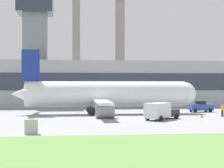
# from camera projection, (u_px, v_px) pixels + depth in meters

# --- Properties ---
(ground_plane) EXTENTS (400.00, 400.00, 0.00)m
(ground_plane) POSITION_uv_depth(u_px,v_px,m) (111.00, 117.00, 50.94)
(ground_plane) COLOR gray
(terminal_building) EXTENTS (87.24, 13.69, 22.77)m
(terminal_building) POSITION_uv_depth(u_px,v_px,m) (93.00, 82.00, 78.13)
(terminal_building) COLOR #9EA3AD
(terminal_building) RESTS_ON ground_plane
(smokestack_left) EXTENTS (2.63, 2.63, 36.69)m
(smokestack_left) POSITION_uv_depth(u_px,v_px,m) (76.00, 37.00, 109.47)
(smokestack_left) COLOR gray
(smokestack_left) RESTS_ON ground_plane
(smokestack_right) EXTENTS (3.38, 3.38, 31.79)m
(smokestack_right) POSITION_uv_depth(u_px,v_px,m) (120.00, 47.00, 113.73)
(smokestack_right) COLOR gray
(smokestack_right) RESTS_ON ground_plane
(airplane) EXTENTS (28.10, 23.90, 9.70)m
(airplane) POSITION_uv_depth(u_px,v_px,m) (104.00, 95.00, 56.62)
(airplane) COLOR white
(airplane) RESTS_ON ground_plane
(pushback_tug) EXTENTS (3.84, 2.57, 1.79)m
(pushback_tug) POSITION_uv_depth(u_px,v_px,m) (201.00, 107.00, 61.13)
(pushback_tug) COLOR #2D4C93
(pushback_tug) RESTS_ON ground_plane
(baggage_truck) EXTENTS (5.45, 5.45, 2.17)m
(baggage_truck) POSITION_uv_depth(u_px,v_px,m) (160.00, 111.00, 47.59)
(baggage_truck) COLOR #232328
(baggage_truck) RESTS_ON ground_plane
(ground_crew_person) EXTENTS (0.49, 0.49, 1.78)m
(ground_crew_person) POSITION_uv_depth(u_px,v_px,m) (222.00, 110.00, 52.35)
(ground_crew_person) COLOR #23283D
(ground_crew_person) RESTS_ON ground_plane
(traffic_cone_near_nose) EXTENTS (0.50, 0.50, 0.53)m
(traffic_cone_near_nose) POSITION_uv_depth(u_px,v_px,m) (202.00, 116.00, 51.14)
(traffic_cone_near_nose) COLOR black
(traffic_cone_near_nose) RESTS_ON ground_plane
(utility_cabinet) EXTENTS (1.15, 0.65, 1.36)m
(utility_cabinet) POSITION_uv_depth(u_px,v_px,m) (31.00, 127.00, 33.77)
(utility_cabinet) COLOR #B2B7B2
(utility_cabinet) RESTS_ON ground_plane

